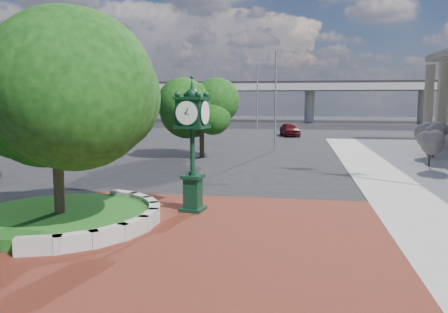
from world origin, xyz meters
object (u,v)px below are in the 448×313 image
(post_clock, at_px, (192,139))
(street_lamp_near, at_px, (278,93))
(street_lamp_far, at_px, (259,91))
(parked_car, at_px, (290,129))

(post_clock, bearing_deg, street_lamp_near, 83.98)
(post_clock, distance_m, street_lamp_near, 20.89)
(street_lamp_far, bearing_deg, street_lamp_near, -80.93)
(post_clock, xyz_separation_m, street_lamp_near, (2.18, 20.68, 2.03))
(post_clock, bearing_deg, street_lamp_far, 91.86)
(parked_car, bearing_deg, post_clock, -107.72)
(street_lamp_near, relative_size, street_lamp_far, 0.89)
(post_clock, height_order, street_lamp_far, street_lamp_far)
(parked_car, height_order, street_lamp_far, street_lamp_far)
(street_lamp_near, bearing_deg, post_clock, -96.02)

